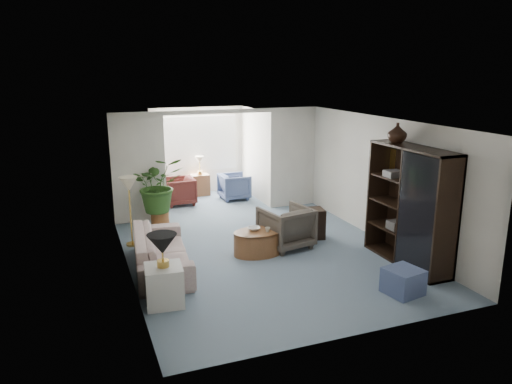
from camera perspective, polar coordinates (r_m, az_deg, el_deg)
name	(u,v)px	position (r m, az deg, el deg)	size (l,w,h in m)	color
floor	(267,256)	(9.20, 1.34, -7.53)	(6.00, 6.00, 0.00)	gray
sunroom_floor	(209,202)	(12.89, -5.53, -1.15)	(2.60, 2.60, 0.00)	gray
back_pier_left	(139,168)	(11.20, -13.59, 2.72)	(1.20, 0.12, 2.50)	silver
back_pier_right	(293,158)	(12.24, 4.34, 4.05)	(1.20, 0.12, 2.50)	silver
back_header	(219,112)	(11.41, -4.34, 9.39)	(2.60, 0.12, 0.10)	silver
window_pane	(197,144)	(13.63, -6.88, 5.67)	(2.20, 0.02, 1.50)	white
window_blinds	(198,144)	(13.60, -6.85, 5.65)	(2.20, 0.02, 1.50)	white
framed_picture	(387,159)	(9.81, 15.09, 3.71)	(0.04, 0.50, 0.40)	#AEA28B
sofa	(161,250)	(8.70, -11.04, -6.75)	(2.28, 0.89, 0.67)	beige
end_table	(164,285)	(7.45, -10.72, -10.71)	(0.54, 0.54, 0.60)	silver
table_lamp	(162,244)	(7.21, -10.95, -6.03)	(0.44, 0.44, 0.30)	black
floor_lamp	(129,184)	(9.70, -14.72, 0.91)	(0.36, 0.36, 0.28)	beige
coffee_table	(258,243)	(9.22, 0.25, -5.96)	(0.95, 0.95, 0.45)	brown
coffee_bowl	(254,229)	(9.21, -0.26, -4.31)	(0.23, 0.23, 0.06)	white
coffee_cup	(268,230)	(9.10, 1.36, -4.44)	(0.10, 0.10, 0.09)	beige
wingback_chair	(286,227)	(9.54, 3.53, -4.12)	(0.87, 0.90, 0.82)	#574F45
side_table_dark	(311,223)	(10.12, 6.45, -3.69)	(0.52, 0.41, 0.62)	black
entertainment_cabinet	(410,206)	(8.98, 17.59, -1.61)	(0.51, 1.91, 2.12)	black
cabinet_urn	(397,133)	(9.13, 16.24, 6.69)	(0.34, 0.34, 0.36)	black
ottoman	(403,281)	(8.02, 16.87, -9.99)	(0.51, 0.51, 0.41)	slate
plant_pot	(160,218)	(11.10, -11.18, -3.05)	(0.40, 0.40, 0.32)	brown
house_plant	(158,185)	(10.90, -11.38, 0.87)	(1.12, 0.97, 1.24)	#2A511C
sunroom_chair_blue	(234,187)	(13.05, -2.55, 0.65)	(0.74, 0.76, 0.69)	slate
sunroom_chair_maroon	(179,191)	(12.67, -9.00, 0.11)	(0.75, 0.77, 0.70)	#56241D
sunroom_table	(200,185)	(13.56, -6.56, 0.86)	(0.48, 0.37, 0.58)	brown
shelf_clutter	(410,206)	(8.90, 17.58, -1.55)	(0.30, 1.21, 1.06)	#3A3634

